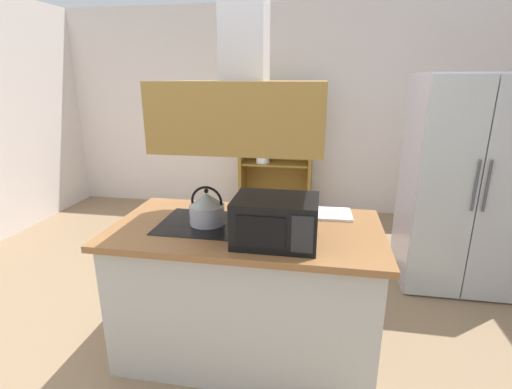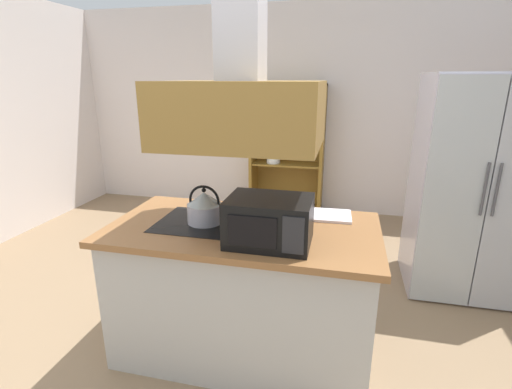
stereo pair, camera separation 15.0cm
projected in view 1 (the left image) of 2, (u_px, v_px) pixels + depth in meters
ground_plane at (224, 339)px, 2.68m from camera, size 7.80×7.80×0.00m
wall_back at (277, 111)px, 5.10m from camera, size 6.00×0.12×2.70m
kitchen_island at (247, 289)px, 2.47m from camera, size 1.67×0.89×0.90m
range_hood at (245, 91)px, 2.10m from camera, size 0.90×0.70×1.29m
refrigerator at (462, 184)px, 3.22m from camera, size 0.90×0.78×1.83m
dish_cabinet at (276, 157)px, 5.06m from camera, size 0.96×0.40×1.72m
kettle at (207, 208)px, 2.35m from camera, size 0.22×0.22×0.24m
cutting_board at (326, 214)px, 2.53m from camera, size 0.35×0.25×0.02m
microwave at (276, 221)px, 2.07m from camera, size 0.46×0.35×0.26m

